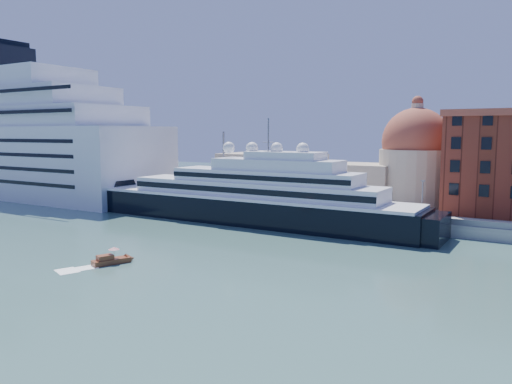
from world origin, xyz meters
The scene contains 9 objects.
ground centered at (0.00, 0.00, 0.00)m, with size 400.00×400.00×0.00m, color #37605B.
quay centered at (0.00, 34.00, 1.25)m, with size 180.00×10.00×2.50m, color gray.
land centered at (0.00, 75.00, 1.00)m, with size 260.00×72.00×2.00m, color slate.
quay_fence centered at (0.00, 29.50, 3.10)m, with size 180.00×0.10×1.20m, color slate.
superyacht centered at (-9.91, 23.00, 4.71)m, with size 91.30×12.66×27.28m.
service_barge centered at (-33.66, 20.41, 0.73)m, with size 11.61×5.06×2.53m.
water_taxi centered at (-5.55, -18.74, 0.66)m, with size 3.91×6.07×2.74m.
church centered at (6.39, 57.72, 10.91)m, with size 66.00×18.00×25.50m.
lamp_posts centered at (-12.67, 32.27, 9.84)m, with size 120.80×2.40×18.00m.
Camera 1 is at (52.69, -71.65, 20.26)m, focal length 35.00 mm.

